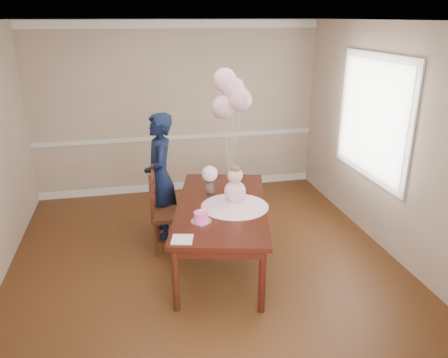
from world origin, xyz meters
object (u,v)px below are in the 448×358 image
dining_table_top (222,206)px  dining_chair_seat (171,214)px  birthday_cake (201,216)px  woman (160,177)px

dining_table_top → dining_chair_seat: bearing=152.9°
dining_table_top → birthday_cake: bearing=-114.0°
birthday_cake → dining_chair_seat: size_ratio=0.33×
dining_chair_seat → woman: woman is taller
birthday_cake → woman: bearing=104.4°
dining_table_top → birthday_cake: (-0.30, -0.39, 0.08)m
dining_table_top → birthday_cake: birthday_cake is taller
birthday_cake → woman: size_ratio=0.09×
birthday_cake → woman: (-0.32, 1.25, 0.02)m
birthday_cake → dining_table_top: bearing=52.3°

